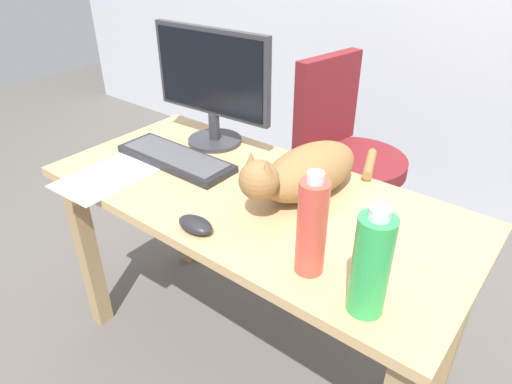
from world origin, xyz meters
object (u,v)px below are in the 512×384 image
spray_bottle (371,265)px  computer_mouse (195,225)px  monitor (212,83)px  water_bottle (312,227)px  cat (306,171)px  office_chair (344,181)px  keyboard (176,158)px

spray_bottle → computer_mouse: bearing=-177.7°
monitor → water_bottle: size_ratio=1.83×
cat → spray_bottle: (0.36, -0.31, 0.04)m
cat → computer_mouse: bearing=-111.0°
office_chair → monitor: size_ratio=1.99×
keyboard → cat: cat is taller
computer_mouse → cat: bearing=69.0°
cat → computer_mouse: (-0.13, -0.33, -0.06)m
cat → water_bottle: water_bottle is taller
monitor → keyboard: size_ratio=1.09×
monitor → cat: size_ratio=0.79×
monitor → keyboard: (0.00, -0.20, -0.21)m
keyboard → water_bottle: bearing=-16.5°
office_chair → spray_bottle: spray_bottle is taller
keyboard → cat: bearing=10.2°
monitor → computer_mouse: size_ratio=4.37×
keyboard → spray_bottle: size_ratio=1.71×
cat → keyboard: bearing=-169.8°
monitor → cat: monitor is taller
office_chair → water_bottle: bearing=-67.5°
office_chair → monitor: (-0.29, -0.53, 0.52)m
computer_mouse → spray_bottle: bearing=2.3°
office_chair → water_bottle: (0.38, -0.92, 0.42)m
office_chair → computer_mouse: bearing=-86.7°
monitor → cat: 0.51m
monitor → cat: (0.47, -0.11, -0.15)m
monitor → office_chair: bearing=61.3°
keyboard → water_bottle: size_ratio=1.67×
keyboard → computer_mouse: bearing=-36.3°
computer_mouse → water_bottle: bearing=9.3°
office_chair → cat: bearing=-73.9°
cat → spray_bottle: spray_bottle is taller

